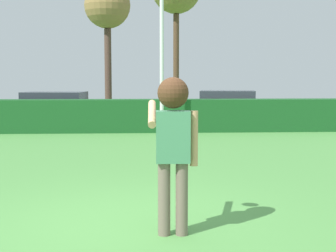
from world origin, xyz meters
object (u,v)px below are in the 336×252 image
lamppost (162,28)px  maple_tree (107,8)px  parked_car_red (228,104)px  parked_car_green (55,107)px  frisbee (182,113)px  person (173,134)px

lamppost → maple_tree: bearing=107.6°
lamppost → parked_car_red: 6.24m
parked_car_green → parked_car_red: same height
lamppost → frisbee: bearing=-91.0°
parked_car_green → parked_car_red: bearing=11.3°
frisbee → parked_car_green: bearing=106.5°
parked_car_red → maple_tree: bearing=162.2°
person → parked_car_red: 14.70m
parked_car_green → parked_car_red: size_ratio=0.98×
frisbee → maple_tree: bearing=97.0°
lamppost → parked_car_green: 5.83m
parked_car_green → frisbee: bearing=-73.5°
frisbee → maple_tree: (-1.90, 15.48, 3.40)m
person → parked_car_green: size_ratio=0.41×
frisbee → person: bearing=-106.8°
lamppost → maple_tree: (-2.06, 6.47, 1.47)m
parked_car_red → maple_tree: (-4.98, 1.60, 4.06)m
maple_tree → parked_car_green: bearing=-121.4°
person → lamppost: bearing=88.2°
parked_car_green → person: bearing=-74.6°
frisbee → maple_tree: size_ratio=0.04×
maple_tree → parked_car_red: bearing=-17.8°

